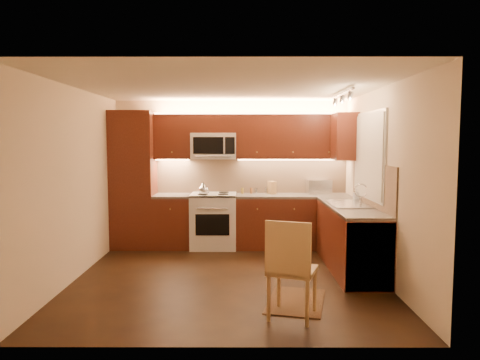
{
  "coord_description": "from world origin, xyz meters",
  "views": [
    {
      "loc": [
        0.17,
        -5.74,
        1.8
      ],
      "look_at": [
        0.15,
        0.55,
        1.25
      ],
      "focal_mm": 33.2,
      "sensor_mm": 36.0,
      "label": 1
    }
  ],
  "objects_px": {
    "toaster_oven": "(318,187)",
    "soap_bottle": "(356,195)",
    "stove": "(214,221)",
    "knife_block": "(272,188)",
    "sink": "(348,199)",
    "microwave": "(214,146)",
    "kettle": "(203,188)",
    "dining_chair": "(293,268)"
  },
  "relations": [
    {
      "from": "stove",
      "to": "microwave",
      "type": "relative_size",
      "value": 1.21
    },
    {
      "from": "toaster_oven",
      "to": "microwave",
      "type": "bearing_deg",
      "value": 175.91
    },
    {
      "from": "microwave",
      "to": "kettle",
      "type": "xyz_separation_m",
      "value": [
        -0.16,
        -0.3,
        -0.69
      ]
    },
    {
      "from": "microwave",
      "to": "toaster_oven",
      "type": "height_order",
      "value": "microwave"
    },
    {
      "from": "sink",
      "to": "dining_chair",
      "type": "relative_size",
      "value": 0.84
    },
    {
      "from": "kettle",
      "to": "sink",
      "type": "bearing_deg",
      "value": -28.9
    },
    {
      "from": "toaster_oven",
      "to": "soap_bottle",
      "type": "bearing_deg",
      "value": -67.96
    },
    {
      "from": "kettle",
      "to": "soap_bottle",
      "type": "xyz_separation_m",
      "value": [
        2.39,
        -0.49,
        -0.04
      ]
    },
    {
      "from": "kettle",
      "to": "soap_bottle",
      "type": "bearing_deg",
      "value": -16.55
    },
    {
      "from": "stove",
      "to": "sink",
      "type": "bearing_deg",
      "value": -29.36
    },
    {
      "from": "kettle",
      "to": "dining_chair",
      "type": "relative_size",
      "value": 0.21
    },
    {
      "from": "microwave",
      "to": "kettle",
      "type": "relative_size",
      "value": 3.58
    },
    {
      "from": "sink",
      "to": "soap_bottle",
      "type": "distance_m",
      "value": 0.52
    },
    {
      "from": "stove",
      "to": "soap_bottle",
      "type": "bearing_deg",
      "value": -16.41
    },
    {
      "from": "toaster_oven",
      "to": "soap_bottle",
      "type": "distance_m",
      "value": 0.95
    },
    {
      "from": "toaster_oven",
      "to": "knife_block",
      "type": "xyz_separation_m",
      "value": [
        -0.8,
        -0.04,
        -0.01
      ]
    },
    {
      "from": "toaster_oven",
      "to": "dining_chair",
      "type": "bearing_deg",
      "value": -109.8
    },
    {
      "from": "kettle",
      "to": "microwave",
      "type": "bearing_deg",
      "value": 57.82
    },
    {
      "from": "kettle",
      "to": "knife_block",
      "type": "relative_size",
      "value": 0.98
    },
    {
      "from": "sink",
      "to": "kettle",
      "type": "xyz_separation_m",
      "value": [
        -2.16,
        0.96,
        0.05
      ]
    },
    {
      "from": "kettle",
      "to": "soap_bottle",
      "type": "distance_m",
      "value": 2.44
    },
    {
      "from": "microwave",
      "to": "soap_bottle",
      "type": "distance_m",
      "value": 2.48
    },
    {
      "from": "stove",
      "to": "soap_bottle",
      "type": "distance_m",
      "value": 2.39
    },
    {
      "from": "kettle",
      "to": "dining_chair",
      "type": "xyz_separation_m",
      "value": [
        1.15,
        -2.82,
        -0.51
      ]
    },
    {
      "from": "toaster_oven",
      "to": "knife_block",
      "type": "bearing_deg",
      "value": 177.47
    },
    {
      "from": "microwave",
      "to": "soap_bottle",
      "type": "height_order",
      "value": "microwave"
    },
    {
      "from": "sink",
      "to": "toaster_oven",
      "type": "distance_m",
      "value": 1.32
    },
    {
      "from": "stove",
      "to": "knife_block",
      "type": "xyz_separation_m",
      "value": [
        0.99,
        0.14,
        0.55
      ]
    },
    {
      "from": "sink",
      "to": "dining_chair",
      "type": "bearing_deg",
      "value": -118.39
    },
    {
      "from": "microwave",
      "to": "knife_block",
      "type": "bearing_deg",
      "value": 0.26
    },
    {
      "from": "knife_block",
      "to": "toaster_oven",
      "type": "bearing_deg",
      "value": -18.08
    },
    {
      "from": "dining_chair",
      "to": "soap_bottle",
      "type": "bearing_deg",
      "value": 81.86
    },
    {
      "from": "toaster_oven",
      "to": "dining_chair",
      "type": "xyz_separation_m",
      "value": [
        -0.8,
        -3.17,
        -0.51
      ]
    },
    {
      "from": "toaster_oven",
      "to": "dining_chair",
      "type": "relative_size",
      "value": 0.4
    },
    {
      "from": "stove",
      "to": "knife_block",
      "type": "bearing_deg",
      "value": 7.99
    },
    {
      "from": "knife_block",
      "to": "dining_chair",
      "type": "relative_size",
      "value": 0.21
    },
    {
      "from": "sink",
      "to": "kettle",
      "type": "bearing_deg",
      "value": 156.04
    },
    {
      "from": "kettle",
      "to": "knife_block",
      "type": "height_order",
      "value": "kettle"
    },
    {
      "from": "microwave",
      "to": "dining_chair",
      "type": "bearing_deg",
      "value": -72.39
    },
    {
      "from": "knife_block",
      "to": "microwave",
      "type": "bearing_deg",
      "value": 159.1
    },
    {
      "from": "toaster_oven",
      "to": "sink",
      "type": "bearing_deg",
      "value": -86.68
    },
    {
      "from": "stove",
      "to": "knife_block",
      "type": "relative_size",
      "value": 4.24
    }
  ]
}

